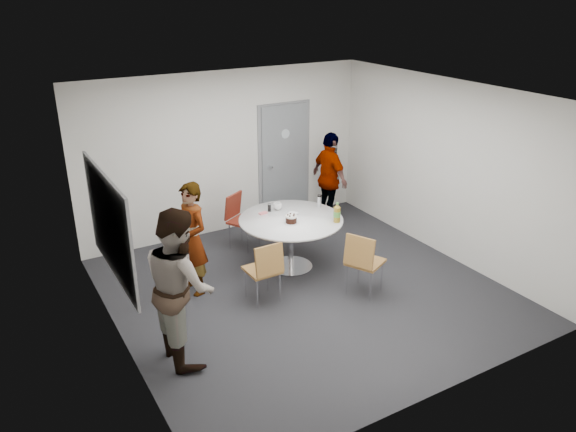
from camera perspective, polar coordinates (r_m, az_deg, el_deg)
floor at (r=7.87m, az=1.72°, el=-7.55°), size 5.00×5.00×0.00m
ceiling at (r=6.92m, az=1.98°, el=12.17°), size 5.00×5.00×0.00m
wall_back at (r=9.39m, az=-6.31°, el=6.36°), size 5.00×0.00×5.00m
wall_left at (r=6.42m, az=-17.48°, el=-2.41°), size 0.00×5.00×5.00m
wall_right at (r=8.80m, az=15.82°, el=4.53°), size 0.00×5.00×5.00m
wall_front at (r=5.53m, az=15.78°, el=-6.39°), size 5.00×0.00×5.00m
door at (r=9.94m, az=-0.39°, el=5.47°), size 1.02×0.17×2.12m
whiteboard at (r=6.57m, az=-17.67°, el=-0.91°), size 0.04×1.90×1.25m
table at (r=8.19m, az=0.45°, el=-0.96°), size 1.52×1.52×1.08m
chair_near_left at (r=7.34m, az=-2.31°, el=-5.17°), size 0.42×0.46×0.88m
chair_near_right at (r=7.56m, az=7.59°, el=-4.30°), size 0.61×0.59×0.91m
chair_far at (r=8.95m, az=-4.97°, el=0.09°), size 0.59×0.60×0.88m
person_main at (r=7.62m, az=-9.74°, el=-2.31°), size 0.49×0.64×1.57m
person_left at (r=6.27m, az=-10.91°, el=-6.94°), size 0.69×0.88×1.80m
person_right at (r=9.80m, az=4.27°, el=3.84°), size 0.40×0.95×1.62m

